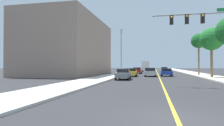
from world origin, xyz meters
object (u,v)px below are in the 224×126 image
object	(u,v)px
car_gray	(123,74)
palm_far	(199,41)
car_blue	(166,72)
delivery_truck	(145,66)
traffic_signal_mast	(212,29)
car_white	(164,70)
street_lamp	(121,50)
palm_mid	(212,39)
car_red	(137,70)
car_yellow	(131,72)
car_silver	(150,72)

from	to	relation	value
car_gray	palm_far	bearing A→B (deg)	-132.94
car_blue	delivery_truck	xyz separation A→B (m)	(-4.86, 28.98, 0.97)
traffic_signal_mast	car_white	bearing A→B (deg)	93.96
street_lamp	delivery_truck	xyz separation A→B (m)	(3.17, 29.12, -3.07)
street_lamp	palm_far	distance (m)	14.84
palm_mid	car_red	world-z (taller)	palm_mid
car_red	palm_mid	bearing A→B (deg)	133.30
car_white	car_red	xyz separation A→B (m)	(-6.39, -7.35, -0.01)
car_blue	car_red	bearing A→B (deg)	120.57
palm_far	car_yellow	world-z (taller)	palm_far
car_yellow	car_red	xyz separation A→B (m)	(0.09, 11.84, 0.01)
car_blue	car_silver	size ratio (longest dim) A/B	0.94
car_yellow	delivery_truck	xyz separation A→B (m)	(1.13, 31.03, 0.95)
car_blue	car_white	xyz separation A→B (m)	(0.50, 17.13, 0.03)
street_lamp	palm_mid	bearing A→B (deg)	-15.39
car_yellow	car_blue	distance (m)	6.32
traffic_signal_mast	car_white	world-z (taller)	traffic_signal_mast
car_yellow	car_silver	distance (m)	3.31
street_lamp	car_red	world-z (taller)	street_lamp
street_lamp	car_silver	size ratio (longest dim) A/B	2.05
palm_mid	delivery_truck	xyz separation A→B (m)	(-11.19, 33.08, -4.10)
palm_far	car_yellow	distance (m)	14.68
palm_far	car_white	world-z (taller)	palm_far
traffic_signal_mast	palm_far	xyz separation A→B (m)	(3.27, 21.27, 1.39)
street_lamp	car_white	world-z (taller)	street_lamp
street_lamp	car_blue	world-z (taller)	street_lamp
palm_far	car_silver	distance (m)	11.78
palm_mid	car_red	bearing A→B (deg)	131.38
car_blue	car_red	distance (m)	11.42
car_yellow	palm_far	bearing A→B (deg)	-155.76
car_yellow	car_white	distance (m)	20.25
car_yellow	car_blue	bearing A→B (deg)	-162.73
street_lamp	car_gray	xyz separation A→B (m)	(1.92, -9.84, -4.03)
palm_mid	car_gray	world-z (taller)	palm_mid
car_white	car_gray	world-z (taller)	car_white
palm_mid	delivery_truck	bearing A→B (deg)	108.69
car_yellow	street_lamp	bearing A→B (deg)	-44.64
traffic_signal_mast	delivery_truck	bearing A→B (deg)	99.48
palm_far	car_red	distance (m)	14.62
car_gray	car_white	bearing A→B (deg)	-105.03
car_white	car_red	distance (m)	9.74
palm_mid	car_silver	xyz separation A→B (m)	(-9.11, 2.85, -5.05)
street_lamp	car_blue	size ratio (longest dim) A/B	2.19
car_blue	delivery_truck	size ratio (longest dim) A/B	0.51
car_blue	car_silver	distance (m)	3.04
car_silver	car_gray	bearing A→B (deg)	-112.37
car_white	car_silver	xyz separation A→B (m)	(-3.28, -18.37, -0.01)
street_lamp	car_silver	world-z (taller)	street_lamp
car_silver	traffic_signal_mast	bearing A→B (deg)	-72.18
street_lamp	car_red	distance (m)	10.92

